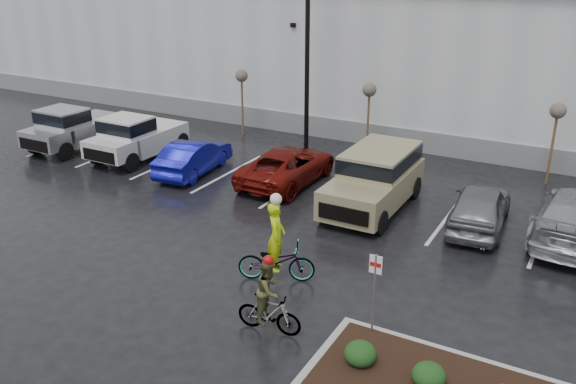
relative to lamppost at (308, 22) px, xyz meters
The scene contains 18 objects.
ground 13.87m from the lamppost, 71.57° to the right, with size 120.00×120.00×0.00m, color black.
warehouse 10.95m from the lamppost, 68.18° to the left, with size 60.50×15.50×7.20m.
wooded_ridge 33.35m from the lamppost, 83.09° to the left, with size 80.00×25.00×6.00m, color #1C3716.
lamppost is the anchor object (origin of this frame).
sapling_west 5.07m from the lamppost, 165.96° to the left, with size 0.60×0.60×3.20m.
sapling_mid 4.00m from the lamppost, 21.80° to the left, with size 0.60×0.60×3.20m.
sapling_east 10.48m from the lamppost, ahead, with size 0.60×0.60×3.20m.
shrub_a 16.15m from the lamppost, 58.39° to the right, with size 0.70×0.70×0.52m, color #133715.
shrub_b 16.94m from the lamppost, 53.84° to the right, with size 0.70×0.70×0.52m, color #133715.
fire_lane_sign 14.78m from the lamppost, 56.54° to the right, with size 0.30×0.05×2.20m.
pickup_silver 11.42m from the lamppost, 156.15° to the right, with size 2.10×5.20×1.96m, color #AFB2B7, non-canonical shape.
pickup_white 8.60m from the lamppost, 146.77° to the right, with size 2.10×5.20×1.96m, color silver, non-canonical shape.
car_blue 7.34m from the lamppost, 120.76° to the right, with size 1.44×4.12×1.36m, color #0D0E90.
car_red 6.34m from the lamppost, 73.51° to the right, with size 2.29×4.96×1.38m, color #660D09.
suv_tan 8.21m from the lamppost, 42.76° to the right, with size 2.20×5.10×2.06m, color gray, non-canonical shape.
car_grey 10.81m from the lamppost, 26.82° to the right, with size 1.71×4.25×1.45m, color slate.
cyclist_hivis 12.43m from the lamppost, 66.84° to the right, with size 2.23×1.51×2.56m.
cyclist_olive 14.73m from the lamppost, 66.38° to the right, with size 1.60×0.79×2.03m.
Camera 1 is at (7.87, -11.25, 8.48)m, focal length 38.00 mm.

